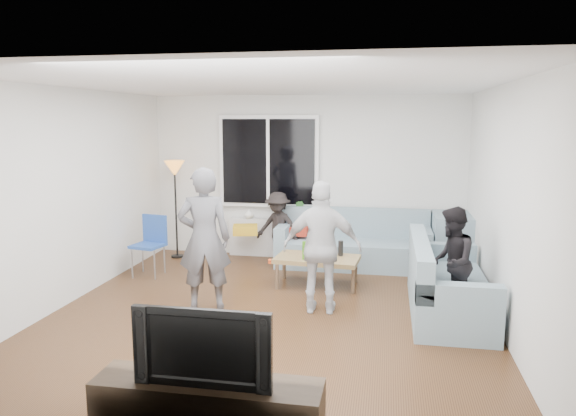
% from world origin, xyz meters
% --- Properties ---
extents(floor, '(5.00, 5.50, 0.04)m').
position_xyz_m(floor, '(0.00, 0.00, -0.02)').
color(floor, '#56351C').
rests_on(floor, ground).
extents(ceiling, '(5.00, 5.50, 0.04)m').
position_xyz_m(ceiling, '(0.00, 0.00, 2.62)').
color(ceiling, white).
rests_on(ceiling, ground).
extents(wall_back, '(5.00, 0.04, 2.60)m').
position_xyz_m(wall_back, '(0.00, 2.77, 1.30)').
color(wall_back, silver).
rests_on(wall_back, ground).
extents(wall_front, '(5.00, 0.04, 2.60)m').
position_xyz_m(wall_front, '(0.00, -2.77, 1.30)').
color(wall_front, silver).
rests_on(wall_front, ground).
extents(wall_left, '(0.04, 5.50, 2.60)m').
position_xyz_m(wall_left, '(-2.52, 0.00, 1.30)').
color(wall_left, silver).
rests_on(wall_left, ground).
extents(wall_right, '(0.04, 5.50, 2.60)m').
position_xyz_m(wall_right, '(2.52, 0.00, 1.30)').
color(wall_right, silver).
rests_on(wall_right, ground).
extents(window_frame, '(1.62, 0.06, 1.47)m').
position_xyz_m(window_frame, '(-0.60, 2.69, 1.55)').
color(window_frame, white).
rests_on(window_frame, wall_back).
extents(window_glass, '(1.50, 0.02, 1.35)m').
position_xyz_m(window_glass, '(-0.60, 2.65, 1.55)').
color(window_glass, black).
rests_on(window_glass, window_frame).
extents(window_mullion, '(0.05, 0.03, 1.35)m').
position_xyz_m(window_mullion, '(-0.60, 2.64, 1.55)').
color(window_mullion, white).
rests_on(window_mullion, window_frame).
extents(radiator, '(1.30, 0.12, 0.62)m').
position_xyz_m(radiator, '(-0.60, 2.65, 0.31)').
color(radiator, silver).
rests_on(radiator, floor).
extents(potted_plant, '(0.19, 0.16, 0.32)m').
position_xyz_m(potted_plant, '(-0.10, 2.62, 0.78)').
color(potted_plant, '#2F6428').
rests_on(potted_plant, radiator).
extents(vase, '(0.17, 0.17, 0.16)m').
position_xyz_m(vase, '(-0.92, 2.62, 0.70)').
color(vase, white).
rests_on(vase, radiator).
extents(sofa_back_section, '(2.30, 0.85, 0.85)m').
position_xyz_m(sofa_back_section, '(0.80, 2.27, 0.42)').
color(sofa_back_section, gray).
rests_on(sofa_back_section, floor).
extents(sofa_right_section, '(2.00, 0.85, 0.85)m').
position_xyz_m(sofa_right_section, '(2.02, 0.44, 0.42)').
color(sofa_right_section, gray).
rests_on(sofa_right_section, floor).
extents(sofa_corner, '(0.85, 0.85, 0.85)m').
position_xyz_m(sofa_corner, '(2.39, 2.27, 0.42)').
color(sofa_corner, gray).
rests_on(sofa_corner, floor).
extents(cushion_yellow, '(0.45, 0.40, 0.14)m').
position_xyz_m(cushion_yellow, '(-0.89, 2.25, 0.51)').
color(cushion_yellow, gold).
rests_on(cushion_yellow, sofa_back_section).
extents(cushion_red, '(0.37, 0.31, 0.13)m').
position_xyz_m(cushion_red, '(-0.09, 2.33, 0.51)').
color(cushion_red, maroon).
rests_on(cushion_red, sofa_back_section).
extents(coffee_table, '(1.15, 0.69, 0.40)m').
position_xyz_m(coffee_table, '(0.39, 1.19, 0.20)').
color(coffee_table, '#9C824B').
rests_on(coffee_table, floor).
extents(pitcher, '(0.17, 0.17, 0.17)m').
position_xyz_m(pitcher, '(0.38, 1.26, 0.49)').
color(pitcher, maroon).
rests_on(pitcher, coffee_table).
extents(side_chair, '(0.47, 0.47, 0.86)m').
position_xyz_m(side_chair, '(-2.05, 1.23, 0.43)').
color(side_chair, '#244A9D').
rests_on(side_chair, floor).
extents(floor_lamp, '(0.32, 0.32, 1.56)m').
position_xyz_m(floor_lamp, '(-2.05, 2.31, 0.78)').
color(floor_lamp, orange).
rests_on(floor_lamp, floor).
extents(player_left, '(0.70, 0.55, 1.68)m').
position_xyz_m(player_left, '(-0.80, 0.08, 0.84)').
color(player_left, '#535359').
rests_on(player_left, floor).
extents(player_right, '(0.92, 0.42, 1.54)m').
position_xyz_m(player_right, '(0.57, 0.20, 0.77)').
color(player_right, silver).
rests_on(player_right, floor).
extents(spectator_right, '(0.55, 0.67, 1.26)m').
position_xyz_m(spectator_right, '(2.02, 0.33, 0.63)').
color(spectator_right, black).
rests_on(spectator_right, floor).
extents(spectator_back, '(0.81, 0.60, 1.11)m').
position_xyz_m(spectator_back, '(-0.37, 2.30, 0.56)').
color(spectator_back, black).
rests_on(spectator_back, floor).
extents(tv_console, '(1.60, 0.40, 0.44)m').
position_xyz_m(tv_console, '(0.10, -2.50, 0.22)').
color(tv_console, '#2E2217').
rests_on(tv_console, floor).
extents(television, '(0.96, 0.13, 0.55)m').
position_xyz_m(television, '(0.10, -2.50, 0.72)').
color(television, black).
rests_on(television, tv_console).
extents(bottle_e, '(0.07, 0.07, 0.21)m').
position_xyz_m(bottle_e, '(0.69, 1.30, 0.50)').
color(bottle_e, black).
rests_on(bottle_e, coffee_table).
extents(bottle_c, '(0.07, 0.07, 0.21)m').
position_xyz_m(bottle_c, '(0.43, 1.32, 0.51)').
color(bottle_c, black).
rests_on(bottle_c, coffee_table).
extents(bottle_b, '(0.08, 0.08, 0.24)m').
position_xyz_m(bottle_b, '(0.25, 1.03, 0.52)').
color(bottle_b, '#3E8818').
rests_on(bottle_b, coffee_table).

